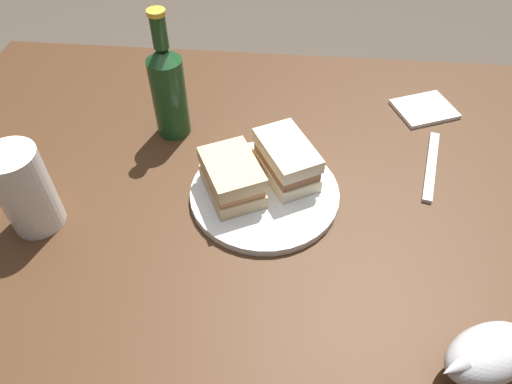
% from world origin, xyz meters
% --- Properties ---
extents(dining_table, '(1.24, 0.98, 0.78)m').
position_xyz_m(dining_table, '(0.00, 0.00, 0.39)').
color(dining_table, '#422816').
rests_on(dining_table, ground).
extents(plate, '(0.25, 0.25, 0.01)m').
position_xyz_m(plate, '(0.02, 0.04, 0.79)').
color(plate, white).
rests_on(plate, dining_table).
extents(sandwich_half_left, '(0.12, 0.14, 0.07)m').
position_xyz_m(sandwich_half_left, '(0.06, 0.08, 0.83)').
color(sandwich_half_left, beige).
rests_on(sandwich_half_left, plate).
extents(sandwich_half_right, '(0.12, 0.13, 0.06)m').
position_xyz_m(sandwich_half_right, '(-0.03, 0.03, 0.82)').
color(sandwich_half_right, '#CCB284').
rests_on(sandwich_half_right, plate).
extents(potato_wedge_front, '(0.02, 0.04, 0.02)m').
position_xyz_m(potato_wedge_front, '(-0.04, 0.07, 0.80)').
color(potato_wedge_front, '#AD702D').
rests_on(potato_wedge_front, plate).
extents(potato_wedge_middle, '(0.03, 0.05, 0.02)m').
position_xyz_m(potato_wedge_middle, '(0.00, 0.10, 0.80)').
color(potato_wedge_middle, '#B77F33').
rests_on(potato_wedge_middle, plate).
extents(potato_wedge_back, '(0.05, 0.05, 0.02)m').
position_xyz_m(potato_wedge_back, '(-0.02, 0.10, 0.80)').
color(potato_wedge_back, '#AD702D').
rests_on(potato_wedge_back, plate).
extents(potato_wedge_left_edge, '(0.02, 0.06, 0.02)m').
position_xyz_m(potato_wedge_left_edge, '(0.03, 0.10, 0.80)').
color(potato_wedge_left_edge, '#B77F33').
rests_on(potato_wedge_left_edge, plate).
extents(potato_wedge_right_edge, '(0.04, 0.04, 0.02)m').
position_xyz_m(potato_wedge_right_edge, '(0.00, 0.07, 0.80)').
color(potato_wedge_right_edge, '#B77F33').
rests_on(potato_wedge_right_edge, plate).
extents(potato_wedge_stray, '(0.05, 0.05, 0.02)m').
position_xyz_m(potato_wedge_stray, '(-0.03, 0.06, 0.80)').
color(potato_wedge_stray, '#B77F33').
rests_on(potato_wedge_stray, plate).
extents(pint_glass, '(0.08, 0.08, 0.14)m').
position_xyz_m(pint_glass, '(-0.33, -0.05, 0.84)').
color(pint_glass, white).
rests_on(pint_glass, dining_table).
extents(gravy_boat, '(0.14, 0.12, 0.07)m').
position_xyz_m(gravy_boat, '(0.31, -0.23, 0.82)').
color(gravy_boat, '#B7B7BC').
rests_on(gravy_boat, dining_table).
extents(cider_bottle, '(0.06, 0.06, 0.24)m').
position_xyz_m(cider_bottle, '(-0.16, 0.19, 0.87)').
color(cider_bottle, '#19421E').
rests_on(cider_bottle, dining_table).
extents(napkin, '(0.14, 0.13, 0.01)m').
position_xyz_m(napkin, '(0.32, 0.30, 0.78)').
color(napkin, white).
rests_on(napkin, dining_table).
extents(fork, '(0.06, 0.18, 0.01)m').
position_xyz_m(fork, '(0.31, 0.14, 0.78)').
color(fork, silver).
rests_on(fork, dining_table).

